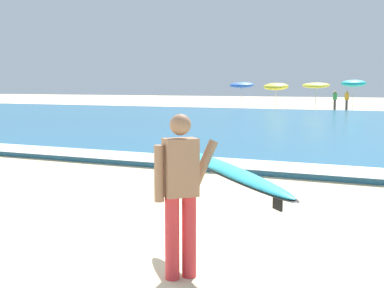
{
  "coord_description": "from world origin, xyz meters",
  "views": [
    {
      "loc": [
        4.33,
        -4.79,
        2.02
      ],
      "look_at": [
        1.16,
        2.22,
        1.1
      ],
      "focal_mm": 46.21,
      "sensor_mm": 36.0,
      "label": 1
    }
  ],
  "objects": [
    {
      "name": "beach_umbrella_3",
      "position": [
        -0.27,
        36.91,
        2.15
      ],
      "size": [
        1.97,
        2.0,
        2.5
      ],
      "color": "beige",
      "rests_on": "ground"
    },
    {
      "name": "beachgoer_near_row_left",
      "position": [
        -0.75,
        36.85,
        0.84
      ],
      "size": [
        0.32,
        0.2,
        1.58
      ],
      "color": "#383842",
      "rests_on": "ground"
    },
    {
      "name": "beach_umbrella_0",
      "position": [
        -9.49,
        36.34,
        2.01
      ],
      "size": [
        2.11,
        2.15,
        2.34
      ],
      "color": "beige",
      "rests_on": "ground"
    },
    {
      "name": "surf_foam",
      "position": [
        0.0,
        6.36,
        0.15
      ],
      "size": [
        120.0,
        1.43,
        0.01
      ],
      "primitive_type": "cube",
      "color": "white",
      "rests_on": "sea"
    },
    {
      "name": "ground_plane",
      "position": [
        0.0,
        0.0,
        0.0
      ],
      "size": [
        160.0,
        160.0,
        0.0
      ],
      "primitive_type": "plane",
      "color": "beige"
    },
    {
      "name": "beach_umbrella_1",
      "position": [
        -6.66,
        37.07,
        1.89
      ],
      "size": [
        2.16,
        2.2,
        2.28
      ],
      "color": "beige",
      "rests_on": "ground"
    },
    {
      "name": "beach_umbrella_2",
      "position": [
        -3.11,
        36.17,
        1.99
      ],
      "size": [
        2.22,
        2.24,
        2.27
      ],
      "color": "beige",
      "rests_on": "ground"
    },
    {
      "name": "beachgoer_near_row_mid",
      "position": [
        -1.69,
        36.91,
        0.84
      ],
      "size": [
        0.32,
        0.2,
        1.58
      ],
      "color": "#383842",
      "rests_on": "ground"
    },
    {
      "name": "sea",
      "position": [
        0.0,
        19.76,
        0.07
      ],
      "size": [
        120.0,
        28.0,
        0.14
      ],
      "primitive_type": "cube",
      "color": "teal",
      "rests_on": "ground"
    },
    {
      "name": "surfer_with_board",
      "position": [
        2.35,
        -0.09,
        1.04
      ],
      "size": [
        2.2,
        2.22,
        1.73
      ],
      "color": "red",
      "rests_on": "ground"
    }
  ]
}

